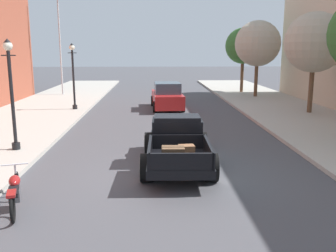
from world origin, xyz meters
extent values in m
plane|color=#47474C|center=(0.00, 0.00, 0.00)|extent=(140.00, 140.00, 0.00)
cube|color=black|center=(0.12, 0.57, 0.54)|extent=(1.88, 4.94, 0.24)
cube|color=black|center=(0.12, 0.92, 1.06)|extent=(1.59, 1.14, 0.80)
cube|color=black|center=(0.12, 0.87, 1.52)|extent=(1.46, 0.97, 0.12)
cube|color=#3D4C5B|center=(0.14, 1.49, 1.22)|extent=(1.33, 0.07, 0.44)
cube|color=black|center=(0.16, 2.22, 0.92)|extent=(1.36, 1.53, 0.52)
cube|color=silver|center=(0.18, 3.02, 0.90)|extent=(0.68, 0.12, 0.47)
cube|color=black|center=(0.08, -0.82, 0.68)|extent=(1.74, 2.14, 0.04)
cube|color=black|center=(-0.73, -0.80, 0.90)|extent=(0.13, 2.10, 0.44)
cube|color=black|center=(0.89, -0.85, 0.90)|extent=(0.13, 2.10, 0.44)
cube|color=black|center=(0.06, -1.83, 0.90)|extent=(1.62, 0.12, 0.44)
cube|color=black|center=(0.11, 0.18, 0.90)|extent=(1.62, 0.12, 0.44)
cylinder|color=black|center=(-0.75, 1.94, 0.40)|extent=(0.38, 0.81, 0.80)
cylinder|color=silver|center=(-0.93, 1.95, 0.40)|extent=(0.03, 0.66, 0.66)
cylinder|color=silver|center=(-0.94, 1.95, 0.40)|extent=(0.03, 0.24, 0.24)
cylinder|color=black|center=(1.05, 1.90, 0.40)|extent=(0.38, 0.81, 0.80)
cylinder|color=silver|center=(1.23, 1.89, 0.40)|extent=(0.03, 0.66, 0.66)
cylinder|color=silver|center=(1.24, 1.89, 0.40)|extent=(0.03, 0.24, 0.24)
cylinder|color=black|center=(-0.82, -0.75, 0.40)|extent=(0.38, 0.81, 0.80)
cylinder|color=silver|center=(-1.00, -0.75, 0.40)|extent=(0.03, 0.66, 0.66)
cylinder|color=silver|center=(-1.01, -0.74, 0.40)|extent=(0.03, 0.24, 0.24)
cylinder|color=black|center=(0.98, -0.79, 0.40)|extent=(0.38, 0.81, 0.80)
cylinder|color=silver|center=(1.16, -0.80, 0.40)|extent=(0.03, 0.66, 0.66)
cylinder|color=silver|center=(1.17, -0.80, 0.40)|extent=(0.03, 0.24, 0.24)
cube|color=brown|center=(-0.11, -1.17, 0.90)|extent=(0.61, 0.45, 0.40)
cube|color=#3D2D1E|center=(-0.11, -1.17, 0.90)|extent=(0.62, 0.07, 0.42)
cube|color=brown|center=(0.31, -0.53, 0.84)|extent=(0.47, 0.36, 0.28)
torus|color=black|center=(-4.04, -1.76, 0.33)|extent=(0.25, 0.66, 0.67)
torus|color=black|center=(-3.64, -3.16, 0.33)|extent=(0.25, 0.66, 0.67)
cube|color=#4C4C51|center=(-3.82, -2.51, 0.38)|extent=(0.35, 0.49, 0.28)
ellipsoid|color=maroon|center=(-3.89, -2.27, 0.61)|extent=(0.39, 0.57, 0.24)
cube|color=black|center=(-3.76, -2.75, 0.53)|extent=(0.37, 0.60, 0.10)
cylinder|color=silver|center=(-4.02, -1.82, 0.64)|extent=(0.12, 0.26, 0.58)
cylinder|color=silver|center=(-3.99, -1.94, 0.91)|extent=(0.61, 0.21, 0.04)
cube|color=maroon|center=(-3.64, -3.16, 0.66)|extent=(0.28, 0.43, 0.06)
cube|color=#AD1E1E|center=(0.24, 12.19, 0.61)|extent=(1.92, 4.38, 0.80)
cube|color=#384C5B|center=(0.24, 12.04, 1.33)|extent=(1.61, 2.07, 0.64)
cylinder|color=black|center=(-0.65, 13.44, 0.33)|extent=(0.25, 0.67, 0.66)
cylinder|color=black|center=(1.00, 13.52, 0.33)|extent=(0.25, 0.67, 0.66)
cylinder|color=black|center=(-0.53, 10.87, 0.33)|extent=(0.25, 0.67, 0.66)
cylinder|color=black|center=(1.12, 10.94, 0.33)|extent=(0.25, 0.67, 0.66)
cylinder|color=black|center=(-5.51, 2.31, 0.27)|extent=(0.28, 0.28, 0.24)
cylinder|color=black|center=(-5.51, 2.31, 1.99)|extent=(0.12, 0.12, 3.20)
cylinder|color=black|center=(-5.51, 2.31, 3.44)|extent=(0.50, 0.04, 0.04)
sphere|color=silver|center=(-5.51, 2.31, 3.75)|extent=(0.32, 0.32, 0.32)
cone|color=black|center=(-5.51, 2.31, 3.93)|extent=(0.24, 0.24, 0.14)
cylinder|color=black|center=(-5.30, 11.43, 0.27)|extent=(0.28, 0.28, 0.24)
cylinder|color=black|center=(-5.30, 11.43, 1.99)|extent=(0.12, 0.12, 3.20)
cylinder|color=black|center=(-5.30, 11.43, 3.44)|extent=(0.50, 0.04, 0.04)
sphere|color=silver|center=(-5.30, 11.43, 3.75)|extent=(0.32, 0.32, 0.32)
cone|color=black|center=(-5.30, 11.43, 3.93)|extent=(0.24, 0.24, 0.14)
cylinder|color=#B2B2B7|center=(-7.75, 18.85, 4.65)|extent=(0.12, 0.12, 9.00)
cylinder|color=brown|center=(8.20, 9.71, 1.47)|extent=(0.26, 0.26, 2.64)
sphere|color=#ADA893|center=(8.20, 9.71, 4.01)|extent=(3.28, 3.28, 3.28)
cylinder|color=brown|center=(7.13, 17.06, 1.48)|extent=(0.26, 0.26, 2.66)
sphere|color=#ADA893|center=(7.13, 17.06, 4.07)|extent=(3.35, 3.35, 3.35)
cylinder|color=brown|center=(6.79, 20.12, 1.49)|extent=(0.26, 0.26, 2.69)
sphere|color=#33662D|center=(6.79, 20.12, 3.93)|extent=(2.92, 2.92, 2.92)
camera|label=1|loc=(-0.63, -10.64, 3.64)|focal=39.62mm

